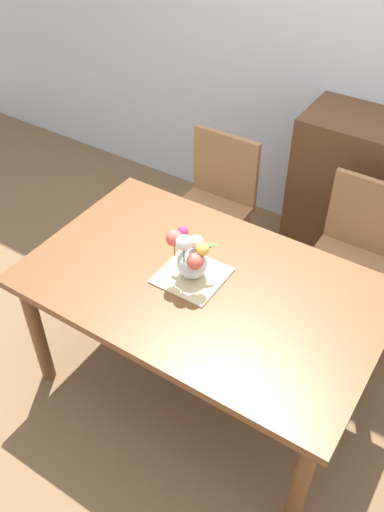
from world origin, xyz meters
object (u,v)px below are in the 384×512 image
dining_table (203,296)px  chair_left (215,199)px  chair_right (355,251)px  flower_vase (190,257)px

dining_table → chair_left: 0.94m
dining_table → chair_left: bearing=117.6°
dining_table → chair_right: chair_right is taller
chair_right → chair_left: bearing=0.0°
dining_table → chair_right: 0.94m
chair_right → flower_vase: flower_vase is taller
dining_table → chair_right: size_ratio=1.75×
chair_left → chair_right: 0.86m
dining_table → flower_vase: bearing=-175.8°
chair_left → flower_vase: bearing=113.9°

